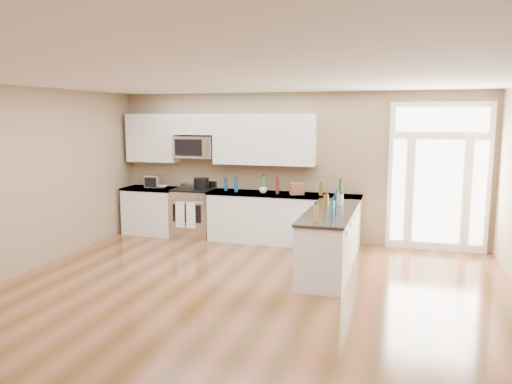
% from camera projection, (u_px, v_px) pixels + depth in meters
% --- Properties ---
extents(ground, '(8.00, 8.00, 0.00)m').
position_uv_depth(ground, '(222.00, 319.00, 5.82)').
color(ground, '#533617').
extents(room_shell, '(8.00, 8.00, 8.00)m').
position_uv_depth(room_shell, '(221.00, 174.00, 5.57)').
color(room_shell, '#90795B').
rests_on(room_shell, ground).
extents(back_cabinet_left, '(1.10, 0.66, 0.94)m').
position_uv_depth(back_cabinet_left, '(152.00, 212.00, 10.06)').
color(back_cabinet_left, silver).
rests_on(back_cabinet_left, ground).
extents(back_cabinet_right, '(2.85, 0.66, 0.94)m').
position_uv_depth(back_cabinet_right, '(283.00, 220.00, 9.30)').
color(back_cabinet_right, silver).
rests_on(back_cabinet_right, ground).
extents(peninsula_cabinet, '(0.69, 2.32, 0.94)m').
position_uv_depth(peninsula_cabinet, '(330.00, 243.00, 7.62)').
color(peninsula_cabinet, silver).
rests_on(peninsula_cabinet, ground).
extents(upper_cabinet_left, '(1.04, 0.33, 0.95)m').
position_uv_depth(upper_cabinet_left, '(153.00, 138.00, 9.98)').
color(upper_cabinet_left, silver).
rests_on(upper_cabinet_left, room_shell).
extents(upper_cabinet_right, '(1.94, 0.33, 0.95)m').
position_uv_depth(upper_cabinet_right, '(264.00, 139.00, 9.33)').
color(upper_cabinet_right, silver).
rests_on(upper_cabinet_right, room_shell).
extents(upper_cabinet_short, '(0.82, 0.33, 0.40)m').
position_uv_depth(upper_cabinet_short, '(196.00, 124.00, 9.68)').
color(upper_cabinet_short, silver).
rests_on(upper_cabinet_short, room_shell).
extents(microwave, '(0.78, 0.41, 0.42)m').
position_uv_depth(microwave, '(195.00, 147.00, 9.71)').
color(microwave, silver).
rests_on(microwave, room_shell).
extents(entry_door, '(1.70, 0.10, 2.60)m').
position_uv_depth(entry_door, '(438.00, 177.00, 8.66)').
color(entry_door, white).
rests_on(entry_door, ground).
extents(kitchen_range, '(0.78, 0.69, 1.08)m').
position_uv_depth(kitchen_range, '(194.00, 213.00, 9.80)').
color(kitchen_range, silver).
rests_on(kitchen_range, ground).
extents(stockpot, '(0.37, 0.37, 0.23)m').
position_uv_depth(stockpot, '(201.00, 183.00, 9.72)').
color(stockpot, black).
rests_on(stockpot, kitchen_range).
extents(toaster_oven, '(0.33, 0.27, 0.25)m').
position_uv_depth(toaster_oven, '(153.00, 181.00, 9.94)').
color(toaster_oven, silver).
rests_on(toaster_oven, back_cabinet_left).
extents(cardboard_box, '(0.30, 0.26, 0.20)m').
position_uv_depth(cardboard_box, '(297.00, 189.00, 9.10)').
color(cardboard_box, brown).
rests_on(cardboard_box, back_cabinet_right).
extents(bowl_left, '(0.20, 0.20, 0.05)m').
position_uv_depth(bowl_left, '(162.00, 187.00, 9.94)').
color(bowl_left, white).
rests_on(bowl_left, back_cabinet_left).
extents(bowl_peninsula, '(0.19, 0.19, 0.05)m').
position_uv_depth(bowl_peninsula, '(331.00, 204.00, 7.96)').
color(bowl_peninsula, white).
rests_on(bowl_peninsula, peninsula_cabinet).
extents(cup_counter, '(0.17, 0.17, 0.11)m').
position_uv_depth(cup_counter, '(263.00, 190.00, 9.25)').
color(cup_counter, white).
rests_on(cup_counter, back_cabinet_right).
extents(counter_bottles, '(2.40, 2.44, 0.29)m').
position_uv_depth(counter_bottles, '(296.00, 193.00, 8.46)').
color(counter_bottles, '#19591E').
rests_on(counter_bottles, back_cabinet_right).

